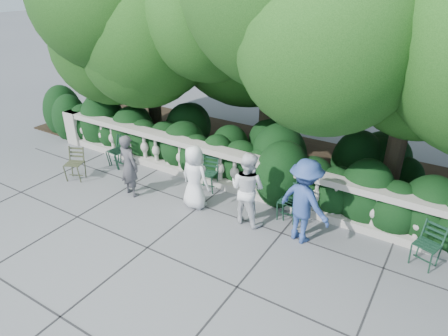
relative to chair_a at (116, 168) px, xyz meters
The scene contains 15 objects.
ground 3.72m from the chair_a, 17.97° to the right, with size 90.00×90.00×0.00m, color #575960.
balustrade 3.63m from the chair_a, 10.44° to the left, with size 12.00×0.44×1.00m.
shrub_hedge 3.99m from the chair_a, 27.63° to the left, with size 15.00×2.60×1.70m, color black, non-canonical shape.
tree_canopy 6.14m from the chair_a, 25.83° to the left, with size 15.04×6.52×6.78m.
chair_a is the anchor object (origin of this frame).
chair_b 0.04m from the chair_a, 128.91° to the right, with size 0.44×0.48×0.84m, color black, non-canonical shape.
chair_c 5.06m from the chair_a, ahead, with size 0.44×0.48×0.84m, color black, non-canonical shape.
chair_d 2.81m from the chair_a, ahead, with size 0.44×0.48×0.84m, color black, non-canonical shape.
chair_e 7.56m from the chair_a, ahead, with size 0.44×0.48×0.84m, color black, non-canonical shape.
chair_f 4.94m from the chair_a, ahead, with size 0.44×0.48×0.84m, color black, non-canonical shape.
chair_weathered 1.16m from the chair_a, 104.85° to the right, with size 0.44×0.48×0.84m, color black, non-canonical shape.
person_businessman 3.07m from the chair_a, ahead, with size 0.72×0.47×1.47m, color white.
person_woman_grey 1.74m from the chair_a, 30.03° to the right, with size 0.55×0.36×1.50m, color #434247.
person_casual_man 4.31m from the chair_a, ahead, with size 0.77×0.60×1.59m, color white.
person_older_blue 5.51m from the chair_a, ahead, with size 1.12×0.64×1.73m, color #2C4586.
Camera 1 is at (4.01, -5.45, 4.84)m, focal length 32.00 mm.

